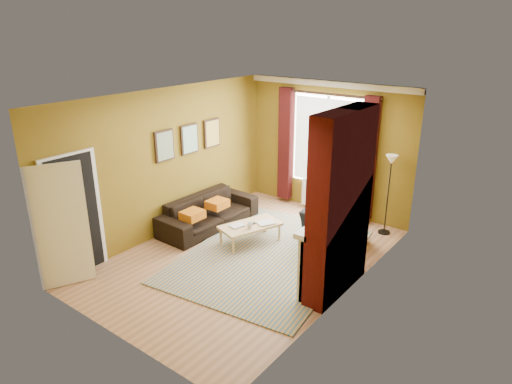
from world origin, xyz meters
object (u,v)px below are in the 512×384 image
armchair (334,226)px  coffee_table (250,227)px  sofa (209,212)px  wicker_stool (339,209)px  floor_lamp (390,172)px

armchair → coffee_table: armchair is taller
sofa → wicker_stool: size_ratio=4.36×
floor_lamp → wicker_stool: bearing=180.0°
sofa → coffee_table: size_ratio=1.74×
coffee_table → sofa: bearing=-164.6°
wicker_stool → floor_lamp: bearing=-0.0°
floor_lamp → coffee_table: bearing=-133.5°
wicker_stool → floor_lamp: (1.00, -0.00, 1.01)m
sofa → floor_lamp: floor_lamp is taller
floor_lamp → armchair: bearing=-122.1°
coffee_table → wicker_stool: size_ratio=2.51×
coffee_table → floor_lamp: bearing=66.0°
armchair → floor_lamp: floor_lamp is taller
armchair → coffee_table: (-1.23, -0.96, -0.01)m
wicker_stool → floor_lamp: floor_lamp is taller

